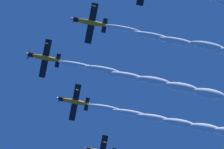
# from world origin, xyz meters

# --- Properties ---
(airplane_lead) EXTENTS (8.24, 8.49, 3.86)m
(airplane_lead) POSITION_xyz_m (-2.14, -0.79, 81.65)
(airplane_lead) COLOR orange
(airplane_left_wingman) EXTENTS (8.23, 8.48, 3.76)m
(airplane_left_wingman) POSITION_xyz_m (-5.49, 13.04, 80.49)
(airplane_left_wingman) COLOR orange
(airplane_right_wingman) EXTENTS (8.22, 8.44, 3.77)m
(airplane_right_wingman) POSITION_xyz_m (-14.50, -5.82, 81.75)
(airplane_right_wingman) COLOR orange
(smoke_trail_lead) EXTENTS (37.74, 19.91, 4.26)m
(smoke_trail_lead) POSITION_xyz_m (-28.19, 12.24, 79.82)
(smoke_trail_lead) COLOR white
(smoke_trail_left_wingman) EXTENTS (37.57, 19.94, 4.28)m
(smoke_trail_left_wingman) POSITION_xyz_m (-31.43, 26.26, 78.66)
(smoke_trail_left_wingman) COLOR white
(smoke_trail_right_wingman) EXTENTS (37.00, 20.29, 4.43)m
(smoke_trail_right_wingman) POSITION_xyz_m (-40.35, 7.55, 79.97)
(smoke_trail_right_wingman) COLOR white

